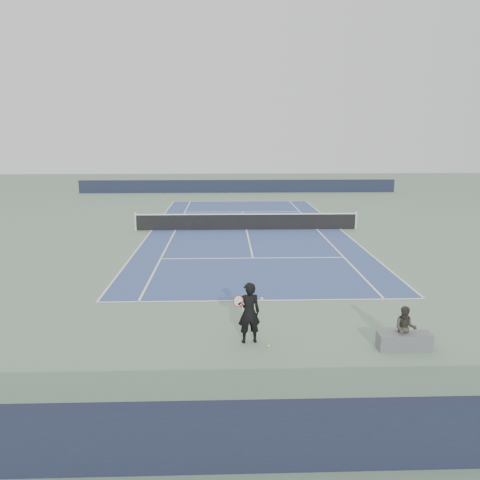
{
  "coord_description": "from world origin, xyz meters",
  "views": [
    {
      "loc": [
        -1.21,
        -26.61,
        5.42
      ],
      "look_at": [
        -0.61,
        -7.52,
        1.1
      ],
      "focal_mm": 35.0,
      "sensor_mm": 36.0,
      "label": 1
    }
  ],
  "objects_px": {
    "tennis_ball": "(269,346)",
    "spectator_bench": "(405,334)",
    "tennis_player": "(249,313)",
    "tennis_net": "(246,221)"
  },
  "relations": [
    {
      "from": "tennis_ball",
      "to": "spectator_bench",
      "type": "height_order",
      "value": "spectator_bench"
    },
    {
      "from": "spectator_bench",
      "to": "tennis_ball",
      "type": "bearing_deg",
      "value": 176.58
    },
    {
      "from": "tennis_net",
      "to": "tennis_ball",
      "type": "height_order",
      "value": "tennis_net"
    },
    {
      "from": "tennis_ball",
      "to": "spectator_bench",
      "type": "xyz_separation_m",
      "value": [
        3.48,
        -0.21,
        0.37
      ]
    },
    {
      "from": "tennis_player",
      "to": "spectator_bench",
      "type": "height_order",
      "value": "tennis_player"
    },
    {
      "from": "tennis_player",
      "to": "spectator_bench",
      "type": "relative_size",
      "value": 1.17
    },
    {
      "from": "tennis_player",
      "to": "tennis_ball",
      "type": "relative_size",
      "value": 22.81
    },
    {
      "from": "tennis_player",
      "to": "tennis_ball",
      "type": "distance_m",
      "value": 1.0
    },
    {
      "from": "tennis_player",
      "to": "spectator_bench",
      "type": "xyz_separation_m",
      "value": [
        3.99,
        -0.54,
        -0.43
      ]
    },
    {
      "from": "tennis_net",
      "to": "tennis_player",
      "type": "distance_m",
      "value": 15.05
    }
  ]
}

